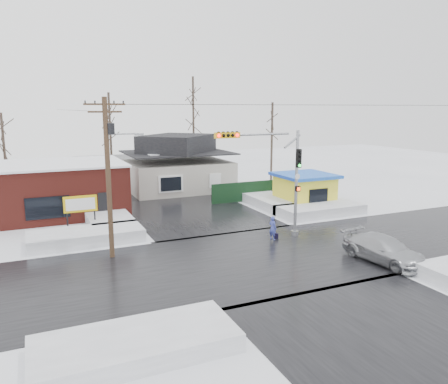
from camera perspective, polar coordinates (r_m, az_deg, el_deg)
name	(u,v)px	position (r m, az deg, el deg)	size (l,w,h in m)	color
ground	(264,257)	(25.44, 5.30, -8.41)	(120.00, 120.00, 0.00)	white
road_ns	(264,257)	(25.44, 5.30, -8.39)	(10.00, 120.00, 0.02)	black
road_ew	(264,257)	(25.44, 5.30, -8.39)	(120.00, 10.00, 0.02)	black
snowbank_nw	(86,236)	(29.15, -17.54, -5.54)	(7.00, 3.00, 0.80)	white
snowbank_ne	(320,210)	(35.73, 12.45, -2.29)	(7.00, 3.00, 0.80)	white
snowbank_sw	(136,344)	(16.30, -11.38, -18.92)	(7.00, 3.00, 0.70)	white
snowbank_nside_w	(106,216)	(34.19, -15.21, -3.01)	(3.00, 8.00, 0.80)	white
snowbank_nside_e	(267,200)	(38.74, 5.68, -1.06)	(3.00, 8.00, 0.80)	white
traffic_signal	(276,170)	(28.07, 6.84, 2.93)	(6.05, 0.68, 7.00)	gray
utility_pole	(109,169)	(24.91, -14.77, 2.97)	(3.15, 0.44, 9.00)	#382619
brick_building	(45,189)	(37.42, -22.35, 0.36)	(12.20, 8.20, 4.12)	maroon
marquee_sign	(80,205)	(31.19, -18.24, -1.63)	(2.20, 0.21, 2.55)	black
house	(178,165)	(45.43, -6.08, 3.54)	(10.40, 8.40, 5.76)	beige
kiosk	(304,190)	(38.18, 10.46, 0.26)	(4.60, 4.60, 2.88)	yellow
fence	(252,191)	(40.13, 3.66, 0.12)	(8.00, 0.12, 1.80)	black
tree_far_left	(109,112)	(47.54, -14.75, 10.03)	(3.00, 3.00, 10.00)	#332821
tree_far_mid	(193,98)	(52.05, -4.06, 12.15)	(3.00, 3.00, 12.00)	#332821
tree_far_right	(272,120)	(47.35, 6.32, 9.35)	(3.00, 3.00, 9.00)	#332821
tree_far_west	(2,131)	(44.98, -26.96, 7.15)	(3.00, 3.00, 8.00)	#332821
pedestrian	(273,228)	(28.42, 6.38, -4.72)	(0.57, 0.37, 1.55)	#3E4AAE
car	(384,250)	(25.84, 20.13, -7.07)	(2.01, 4.94, 1.43)	#ABAEB3
shopping_bag	(276,236)	(28.81, 6.83, -5.75)	(0.28, 0.12, 0.35)	black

